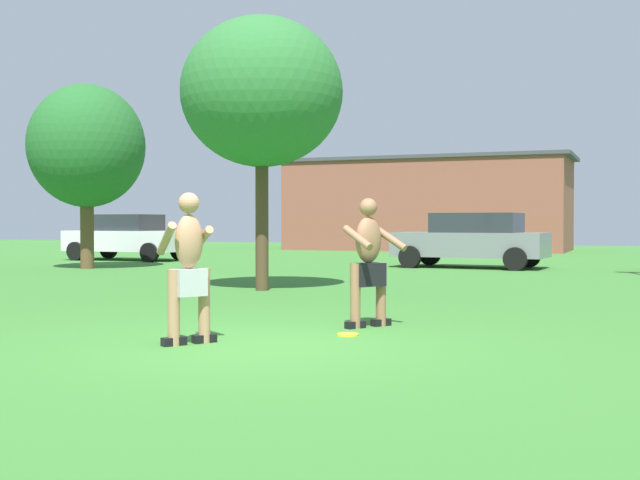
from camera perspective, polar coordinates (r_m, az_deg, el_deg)
ground_plane at (r=8.76m, az=-4.34°, el=-7.40°), size 80.00×80.00×0.00m
player_near at (r=8.90m, az=-9.17°, el=-1.75°), size 0.69×0.80×1.64m
player_in_black at (r=10.22m, az=3.42°, el=-1.36°), size 0.78×0.77×1.62m
frisbee at (r=9.52m, az=1.95°, el=-6.63°), size 0.26×0.26×0.03m
car_white_near_post at (r=28.98m, az=-13.37°, el=0.25°), size 4.32×2.07×1.58m
car_gray_far_end at (r=23.87m, az=10.57°, el=0.05°), size 4.42×2.27×1.58m
outbuilding_behind_lot at (r=38.83m, az=7.52°, el=2.50°), size 13.38×5.27×4.31m
tree_left_field at (r=24.04m, az=-16.01°, el=6.30°), size 3.27×3.27×5.21m
tree_right_field at (r=15.93m, az=-4.10°, el=10.24°), size 3.12×3.12×5.26m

